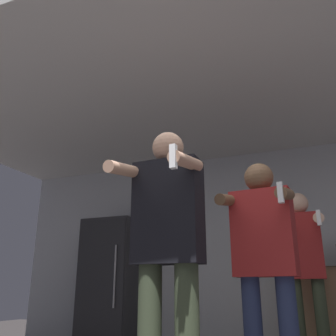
{
  "coord_description": "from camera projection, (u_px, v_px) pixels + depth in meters",
  "views": [
    {
      "loc": [
        0.77,
        -1.73,
        0.75
      ],
      "look_at": [
        -0.12,
        0.51,
        1.54
      ],
      "focal_mm": 40.0,
      "sensor_mm": 36.0,
      "label": 1
    }
  ],
  "objects": [
    {
      "name": "person_spectator_back",
      "position": [
        303.0,
        259.0,
        3.66
      ],
      "size": [
        0.46,
        0.51,
        1.71
      ],
      "color": "#38422D",
      "rests_on": "ground_plane"
    },
    {
      "name": "bottle_clear_vodka",
      "position": [
        289.0,
        257.0,
        4.37
      ],
      "size": [
        0.09,
        0.09,
        0.33
      ],
      "color": "#563314",
      "rests_on": "counter"
    },
    {
      "name": "person_man_side",
      "position": [
        265.0,
        254.0,
        2.7
      ],
      "size": [
        0.54,
        0.49,
        1.69
      ],
      "color": "navy",
      "rests_on": "ground_plane"
    },
    {
      "name": "ceiling_slab",
      "position": [
        218.0,
        101.0,
        3.79
      ],
      "size": [
        7.0,
        3.73,
        0.05
      ],
      "color": "silver",
      "rests_on": "wall_back"
    },
    {
      "name": "refrigerator",
      "position": [
        113.0,
        283.0,
        5.01
      ],
      "size": [
        0.71,
        0.71,
        1.67
      ],
      "color": "#262628",
      "rests_on": "ground_plane"
    },
    {
      "name": "person_woman_foreground",
      "position": [
        167.0,
        245.0,
        2.37
      ],
      "size": [
        0.52,
        0.55,
        1.79
      ],
      "color": "#38422D",
      "rests_on": "ground_plane"
    },
    {
      "name": "wall_back",
      "position": [
        253.0,
        247.0,
        4.83
      ],
      "size": [
        7.0,
        0.06,
        2.55
      ],
      "color": "#B2B7BC",
      "rests_on": "ground_plane"
    }
  ]
}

